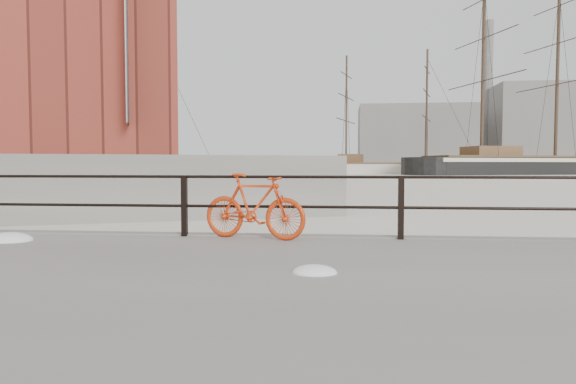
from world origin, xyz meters
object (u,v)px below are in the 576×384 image
(bicycle, at_px, (254,206))
(barque_black, at_px, (555,174))
(schooner_mid, at_px, (385,174))
(schooner_left, at_px, (139,175))
(workboat_far, at_px, (45,180))

(bicycle, height_order, barque_black, barque_black)
(bicycle, bearing_deg, barque_black, 81.44)
(barque_black, bearing_deg, schooner_mid, 157.74)
(bicycle, distance_m, barque_black, 89.80)
(barque_black, xyz_separation_m, schooner_left, (-67.25, -11.78, 0.00))
(schooner_left, relative_size, workboat_far, 2.15)
(bicycle, relative_size, workboat_far, 0.16)
(bicycle, xyz_separation_m, schooner_left, (-30.38, 70.10, -0.87))
(schooner_left, bearing_deg, workboat_far, -112.06)
(bicycle, height_order, schooner_left, schooner_left)
(barque_black, xyz_separation_m, workboat_far, (-65.92, -39.95, 0.00))
(bicycle, bearing_deg, schooner_mid, 99.54)
(schooner_mid, height_order, workboat_far, schooner_mid)
(schooner_mid, relative_size, workboat_far, 2.83)
(bicycle, distance_m, workboat_far, 51.02)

